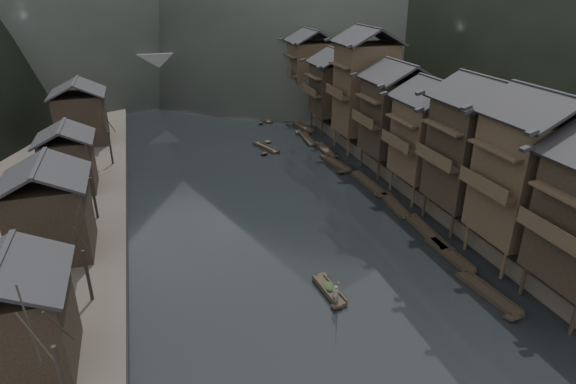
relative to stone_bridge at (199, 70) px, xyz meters
name	(u,v)px	position (x,y,z in m)	size (l,w,h in m)	color
water	(323,285)	(0.00, -72.00, -5.11)	(300.00, 300.00, 0.00)	black
right_bank	(431,115)	(35.00, -32.00, -4.21)	(40.00, 200.00, 1.80)	#2D2823
stilt_houses	(405,104)	(17.28, -52.80, 3.89)	(9.00, 67.60, 16.95)	black
left_houses	(62,161)	(-20.50, -51.88, 0.55)	(8.10, 53.20, 8.73)	black
bare_trees	(88,215)	(-17.00, -66.71, 1.21)	(3.97, 44.17, 7.94)	black
moored_sampans	(332,156)	(11.89, -44.21, -4.91)	(3.23, 71.18, 0.47)	black
midriver_boats	(264,133)	(5.64, -31.56, -4.91)	(5.97, 19.94, 0.45)	black
stone_bridge	(199,70)	(0.00, 0.00, 0.00)	(40.00, 6.00, 9.00)	#4C4C4F
hero_sampan	(329,290)	(0.06, -73.04, -4.91)	(1.35, 4.62, 0.43)	black
cargo_heap	(329,283)	(0.08, -72.83, -4.38)	(1.00, 1.32, 0.60)	black
boatman	(336,292)	(-0.09, -74.63, -3.91)	(0.56, 0.37, 1.53)	#5D5D60
bamboo_pole	(340,264)	(0.11, -74.63, -1.53)	(0.06, 0.06, 4.11)	#8C7A51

